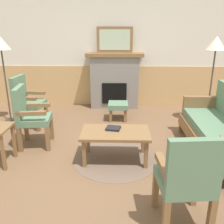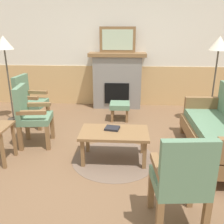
{
  "view_description": "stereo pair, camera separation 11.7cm",
  "coord_description": "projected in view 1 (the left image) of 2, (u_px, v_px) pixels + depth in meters",
  "views": [
    {
      "loc": [
        0.11,
        -3.4,
        1.84
      ],
      "look_at": [
        0.0,
        0.35,
        0.55
      ],
      "focal_mm": 39.99,
      "sensor_mm": 36.0,
      "label": 1
    },
    {
      "loc": [
        0.23,
        -3.4,
        1.84
      ],
      "look_at": [
        0.0,
        0.35,
        0.55
      ],
      "focal_mm": 39.99,
      "sensor_mm": 36.0,
      "label": 2
    }
  ],
  "objects": [
    {
      "name": "coffee_table",
      "position": [
        115.0,
        135.0,
        3.53
      ],
      "size": [
        0.96,
        0.56,
        0.44
      ],
      "color": "brown",
      "rests_on": "ground_plane"
    },
    {
      "name": "round_rug",
      "position": [
        115.0,
        159.0,
        3.65
      ],
      "size": [
        1.23,
        1.23,
        0.01
      ],
      "primitive_type": "cylinder",
      "color": "brown",
      "rests_on": "ground_plane"
    },
    {
      "name": "ground_plane",
      "position": [
        111.0,
        153.0,
        3.82
      ],
      "size": [
        14.0,
        14.0,
        0.0
      ],
      "primitive_type": "plane",
      "color": "brown"
    },
    {
      "name": "wall_back",
      "position": [
        115.0,
        50.0,
        5.85
      ],
      "size": [
        7.2,
        0.14,
        2.7
      ],
      "color": "silver",
      "rests_on": "ground_plane"
    },
    {
      "name": "floor_lamp_by_couch",
      "position": [
        216.0,
        49.0,
        4.58
      ],
      "size": [
        0.36,
        0.36,
        1.68
      ],
      "color": "#332D28",
      "rests_on": "ground_plane"
    },
    {
      "name": "framed_picture",
      "position": [
        115.0,
        40.0,
        5.53
      ],
      "size": [
        0.8,
        0.04,
        0.56
      ],
      "color": "brown",
      "rests_on": "fireplace"
    },
    {
      "name": "armchair_near_fireplace",
      "position": [
        26.0,
        99.0,
        4.69
      ],
      "size": [
        0.52,
        0.52,
        0.98
      ],
      "color": "brown",
      "rests_on": "ground_plane"
    },
    {
      "name": "fireplace",
      "position": [
        115.0,
        80.0,
        5.82
      ],
      "size": [
        1.3,
        0.44,
        1.28
      ],
      "color": "gray",
      "rests_on": "ground_plane"
    },
    {
      "name": "armchair_by_window_left",
      "position": [
        30.0,
        114.0,
        3.91
      ],
      "size": [
        0.53,
        0.53,
        0.98
      ],
      "color": "brown",
      "rests_on": "ground_plane"
    },
    {
      "name": "book_on_table",
      "position": [
        113.0,
        128.0,
        3.58
      ],
      "size": [
        0.23,
        0.21,
        0.03
      ],
      "primitive_type": "cube",
      "rotation": [
        0.0,
        0.0,
        -0.19
      ],
      "color": "black",
      "rests_on": "coffee_table"
    },
    {
      "name": "armchair_front_left",
      "position": [
        187.0,
        177.0,
        2.27
      ],
      "size": [
        0.52,
        0.52,
        0.98
      ],
      "color": "brown",
      "rests_on": "ground_plane"
    },
    {
      "name": "couch",
      "position": [
        220.0,
        130.0,
        3.65
      ],
      "size": [
        0.7,
        1.8,
        0.98
      ],
      "color": "brown",
      "rests_on": "ground_plane"
    },
    {
      "name": "floor_lamp_by_chairs",
      "position": [
        1.0,
        48.0,
        4.66
      ],
      "size": [
        0.36,
        0.36,
        1.68
      ],
      "color": "#332D28",
      "rests_on": "ground_plane"
    },
    {
      "name": "footstool",
      "position": [
        118.0,
        106.0,
        5.12
      ],
      "size": [
        0.4,
        0.4,
        0.36
      ],
      "color": "brown",
      "rests_on": "ground_plane"
    }
  ]
}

